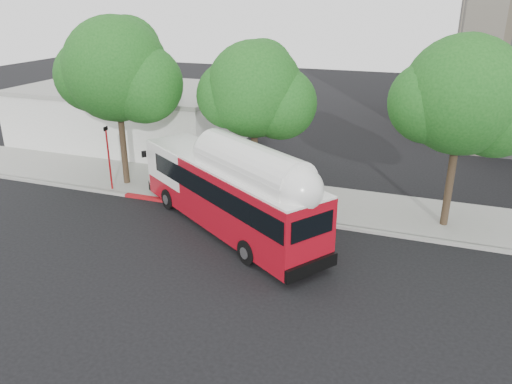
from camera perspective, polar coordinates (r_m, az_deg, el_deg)
ground at (r=22.58m, az=-3.07°, el=-6.54°), size 120.00×120.00×0.00m
sidewalk at (r=28.07m, az=2.09°, el=-0.55°), size 60.00×5.00×0.15m
curb_strip at (r=25.81m, az=0.30°, el=-2.58°), size 60.00×0.30×0.15m
red_curb_segment at (r=26.88m, az=-5.73°, el=-1.67°), size 10.00×0.32×0.16m
street_tree_left at (r=29.26m, az=-14.85°, el=12.94°), size 6.67×5.80×9.74m
street_tree_mid at (r=26.22m, az=0.70°, el=11.17°), size 5.75×5.00×8.62m
street_tree_right at (r=24.58m, az=23.52°, el=9.55°), size 6.21×5.40×9.18m
low_commercial_bldg at (r=39.94m, az=-14.01°, el=8.63°), size 16.20×10.20×4.25m
transit_bus at (r=23.73m, az=-3.20°, el=-0.34°), size 11.98×9.09×3.83m
signal_pole at (r=29.66m, az=-16.46°, el=3.67°), size 0.11×0.36×3.84m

